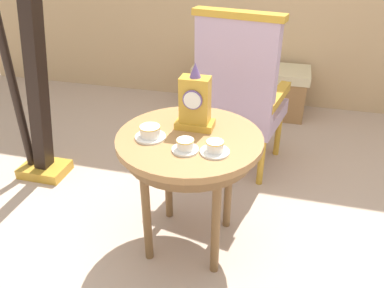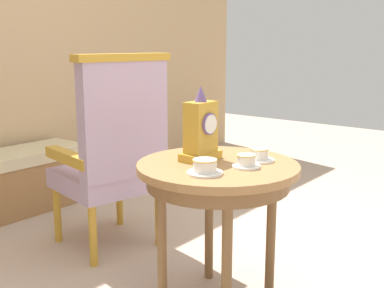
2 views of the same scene
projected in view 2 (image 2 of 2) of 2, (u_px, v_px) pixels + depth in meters
The scene contains 7 objects.
side_table at pixel (218, 180), 2.16m from camera, with size 0.72×0.72×0.67m.
teacup_left at pixel (205, 167), 1.97m from camera, with size 0.15×0.15×0.06m.
teacup_right at pixel (246, 162), 2.07m from camera, with size 0.12×0.12×0.06m.
teacup_center at pixel (259, 156), 2.18m from camera, with size 0.14×0.14×0.06m.
mantel_clock at pixel (201, 131), 2.18m from camera, with size 0.19×0.11×0.34m.
armchair at pixel (114, 151), 2.76m from camera, with size 0.63×0.62×1.14m.
window_bench at pixel (12, 182), 3.45m from camera, with size 1.06×0.40×0.44m.
Camera 2 is at (-1.78, -1.12, 1.20)m, focal length 45.47 mm.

